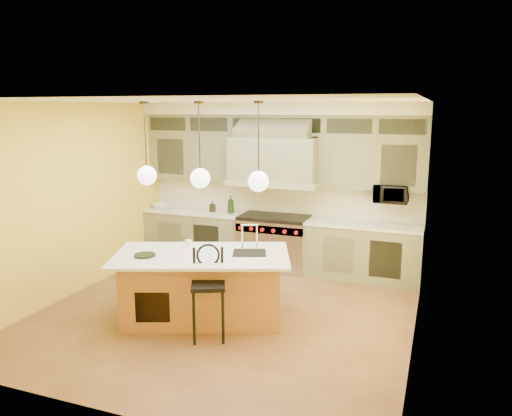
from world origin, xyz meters
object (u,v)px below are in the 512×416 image
at_px(microwave, 391,194).
at_px(kitchen_island, 203,285).
at_px(counter_stool, 208,286).
at_px(range, 274,242).

bearing_deg(microwave, kitchen_island, -130.86).
relative_size(counter_stool, microwave, 2.15).
xyz_separation_m(kitchen_island, counter_stool, (0.32, -0.49, 0.19)).
relative_size(range, counter_stool, 1.03).
bearing_deg(range, counter_stool, -87.84).
bearing_deg(counter_stool, range, 67.56).
xyz_separation_m(counter_stool, microwave, (1.84, 2.99, 0.78)).
bearing_deg(range, kitchen_island, -95.08).
relative_size(range, microwave, 2.21).
xyz_separation_m(kitchen_island, microwave, (2.16, 2.50, 0.98)).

